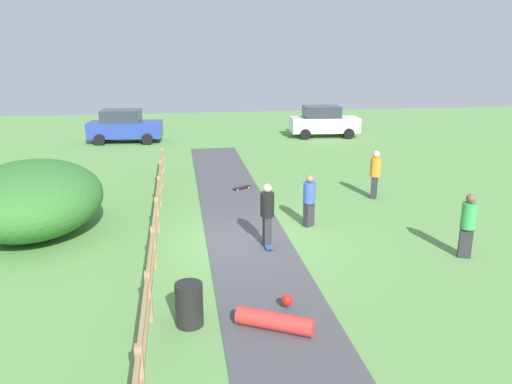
{
  "coord_description": "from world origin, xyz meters",
  "views": [
    {
      "loc": [
        -1.87,
        -13.08,
        5.38
      ],
      "look_at": [
        0.48,
        1.71,
        1.0
      ],
      "focal_mm": 34.72,
      "sensor_mm": 36.0,
      "label": 1
    }
  ],
  "objects_px": {
    "skater_riding": "(267,212)",
    "trash_bin": "(189,304)",
    "skater_fallen": "(276,319)",
    "bystander_blue": "(309,198)",
    "parked_car_white": "(324,121)",
    "bush_large": "(32,198)",
    "bystander_orange": "(375,172)",
    "skateboard_loose": "(242,187)",
    "parked_car_blue": "(124,126)",
    "bystander_green": "(468,223)"
  },
  "relations": [
    {
      "from": "parked_car_white",
      "to": "bystander_green",
      "type": "bearing_deg",
      "value": -94.94
    },
    {
      "from": "bystander_orange",
      "to": "parked_car_white",
      "type": "relative_size",
      "value": 0.42
    },
    {
      "from": "bystander_blue",
      "to": "parked_car_blue",
      "type": "relative_size",
      "value": 0.38
    },
    {
      "from": "bush_large",
      "to": "skater_fallen",
      "type": "relative_size",
      "value": 3.16
    },
    {
      "from": "bystander_orange",
      "to": "bystander_blue",
      "type": "bearing_deg",
      "value": -141.27
    },
    {
      "from": "skater_fallen",
      "to": "bystander_green",
      "type": "xyz_separation_m",
      "value": [
        5.65,
        2.65,
        0.77
      ]
    },
    {
      "from": "skater_riding",
      "to": "parked_car_blue",
      "type": "distance_m",
      "value": 17.9
    },
    {
      "from": "bush_large",
      "to": "skateboard_loose",
      "type": "distance_m",
      "value": 7.81
    },
    {
      "from": "skater_fallen",
      "to": "bystander_orange",
      "type": "distance_m",
      "value": 9.79
    },
    {
      "from": "skateboard_loose",
      "to": "bystander_orange",
      "type": "xyz_separation_m",
      "value": [
        4.68,
        -1.93,
        0.91
      ]
    },
    {
      "from": "bystander_orange",
      "to": "bystander_green",
      "type": "relative_size",
      "value": 1.02
    },
    {
      "from": "trash_bin",
      "to": "skateboard_loose",
      "type": "relative_size",
      "value": 1.14
    },
    {
      "from": "parked_car_blue",
      "to": "skater_fallen",
      "type": "bearing_deg",
      "value": -77.16
    },
    {
      "from": "skateboard_loose",
      "to": "parked_car_blue",
      "type": "distance_m",
      "value": 12.46
    },
    {
      "from": "trash_bin",
      "to": "skater_fallen",
      "type": "bearing_deg",
      "value": -13.99
    },
    {
      "from": "trash_bin",
      "to": "bystander_orange",
      "type": "height_order",
      "value": "bystander_orange"
    },
    {
      "from": "bush_large",
      "to": "skater_riding",
      "type": "bearing_deg",
      "value": -17.74
    },
    {
      "from": "skateboard_loose",
      "to": "bystander_green",
      "type": "height_order",
      "value": "bystander_green"
    },
    {
      "from": "skateboard_loose",
      "to": "bystander_blue",
      "type": "distance_m",
      "value": 4.78
    },
    {
      "from": "bush_large",
      "to": "trash_bin",
      "type": "distance_m",
      "value": 7.4
    },
    {
      "from": "bush_large",
      "to": "trash_bin",
      "type": "relative_size",
      "value": 5.39
    },
    {
      "from": "skateboard_loose",
      "to": "bystander_orange",
      "type": "distance_m",
      "value": 5.14
    },
    {
      "from": "bush_large",
      "to": "bystander_green",
      "type": "xyz_separation_m",
      "value": [
        11.75,
        -3.67,
        -0.12
      ]
    },
    {
      "from": "skater_riding",
      "to": "bystander_blue",
      "type": "distance_m",
      "value": 2.16
    },
    {
      "from": "skater_riding",
      "to": "skater_fallen",
      "type": "height_order",
      "value": "skater_riding"
    },
    {
      "from": "bush_large",
      "to": "trash_bin",
      "type": "bearing_deg",
      "value": -53.14
    },
    {
      "from": "skater_fallen",
      "to": "bystander_blue",
      "type": "height_order",
      "value": "bystander_blue"
    },
    {
      "from": "skater_riding",
      "to": "trash_bin",
      "type": "bearing_deg",
      "value": -121.06
    },
    {
      "from": "skateboard_loose",
      "to": "bystander_blue",
      "type": "relative_size",
      "value": 0.48
    },
    {
      "from": "skater_riding",
      "to": "parked_car_white",
      "type": "bearing_deg",
      "value": 68.64
    },
    {
      "from": "bystander_green",
      "to": "parked_car_white",
      "type": "bearing_deg",
      "value": 85.06
    },
    {
      "from": "trash_bin",
      "to": "skater_riding",
      "type": "height_order",
      "value": "skater_riding"
    },
    {
      "from": "skater_fallen",
      "to": "bystander_orange",
      "type": "bearing_deg",
      "value": 56.87
    },
    {
      "from": "skater_fallen",
      "to": "bystander_blue",
      "type": "relative_size",
      "value": 0.93
    },
    {
      "from": "trash_bin",
      "to": "skater_riding",
      "type": "xyz_separation_m",
      "value": [
        2.26,
        3.76,
        0.58
      ]
    },
    {
      "from": "skater_riding",
      "to": "bush_large",
      "type": "bearing_deg",
      "value": 162.26
    },
    {
      "from": "skater_fallen",
      "to": "bystander_green",
      "type": "bearing_deg",
      "value": 25.12
    },
    {
      "from": "bystander_orange",
      "to": "bystander_green",
      "type": "xyz_separation_m",
      "value": [
        0.32,
        -5.52,
        -0.02
      ]
    },
    {
      "from": "trash_bin",
      "to": "bystander_blue",
      "type": "height_order",
      "value": "bystander_blue"
    },
    {
      "from": "bush_large",
      "to": "bystander_orange",
      "type": "relative_size",
      "value": 2.71
    },
    {
      "from": "trash_bin",
      "to": "bystander_green",
      "type": "distance_m",
      "value": 7.68
    },
    {
      "from": "skater_riding",
      "to": "parked_car_white",
      "type": "xyz_separation_m",
      "value": [
        6.67,
        17.06,
        -0.07
      ]
    },
    {
      "from": "bystander_blue",
      "to": "parked_car_white",
      "type": "distance_m",
      "value": 16.41
    },
    {
      "from": "bush_large",
      "to": "parked_car_blue",
      "type": "bearing_deg",
      "value": 85.17
    },
    {
      "from": "skater_fallen",
      "to": "bystander_blue",
      "type": "distance_m",
      "value": 6.08
    },
    {
      "from": "trash_bin",
      "to": "parked_car_white",
      "type": "bearing_deg",
      "value": 66.77
    },
    {
      "from": "skater_riding",
      "to": "skateboard_loose",
      "type": "height_order",
      "value": "skater_riding"
    },
    {
      "from": "bush_large",
      "to": "parked_car_white",
      "type": "distance_m",
      "value": 20.03
    },
    {
      "from": "trash_bin",
      "to": "parked_car_white",
      "type": "height_order",
      "value": "parked_car_white"
    },
    {
      "from": "skater_riding",
      "to": "parked_car_white",
      "type": "distance_m",
      "value": 18.32
    }
  ]
}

